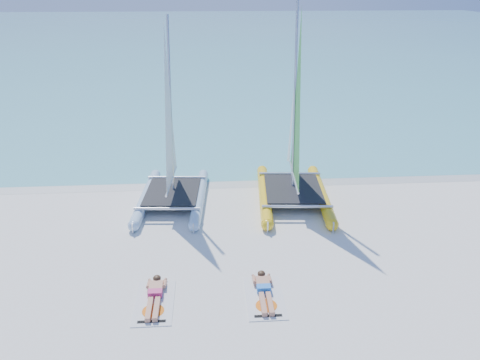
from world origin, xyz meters
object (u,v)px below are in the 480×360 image
object	(u,v)px
towel_b	(265,297)
towel_a	(154,303)
catamaran_yellow	(294,137)
catamaran_blue	(170,150)
sunbather_a	(155,295)
sunbather_b	(264,290)

from	to	relation	value
towel_b	towel_a	bearing A→B (deg)	-179.77
catamaran_yellow	towel_b	xyz separation A→B (m)	(-1.82, -6.46, -2.31)
catamaran_blue	sunbather_a	xyz separation A→B (m)	(-0.11, -5.93, -1.93)
towel_a	catamaran_blue	bearing A→B (deg)	88.96
sunbather_b	sunbather_a	bearing A→B (deg)	-179.77
towel_a	sunbather_a	distance (m)	0.22
catamaran_blue	towel_b	bearing A→B (deg)	-61.71
towel_a	sunbather_a	xyz separation A→B (m)	(0.00, 0.19, 0.11)
catamaran_yellow	sunbather_b	xyz separation A→B (m)	(-1.82, -6.27, -2.20)
catamaran_blue	sunbather_b	size ratio (longest dim) A/B	3.97
catamaran_blue	towel_b	distance (m)	7.02
catamaran_yellow	sunbather_b	distance (m)	6.89
catamaran_blue	sunbather_a	size ratio (longest dim) A/B	3.97
sunbather_a	towel_b	xyz separation A→B (m)	(2.88, -0.18, -0.11)
catamaran_blue	catamaran_yellow	size ratio (longest dim) A/B	0.93
catamaran_blue	towel_a	bearing A→B (deg)	-87.14
catamaran_yellow	sunbather_b	world-z (taller)	catamaran_yellow
towel_b	sunbather_b	distance (m)	0.22
sunbather_a	sunbather_b	xyz separation A→B (m)	(2.88, 0.01, 0.00)
towel_b	sunbather_a	bearing A→B (deg)	176.42
catamaran_blue	towel_a	xyz separation A→B (m)	(-0.11, -6.13, -2.04)
towel_a	sunbather_a	size ratio (longest dim) A/B	1.07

